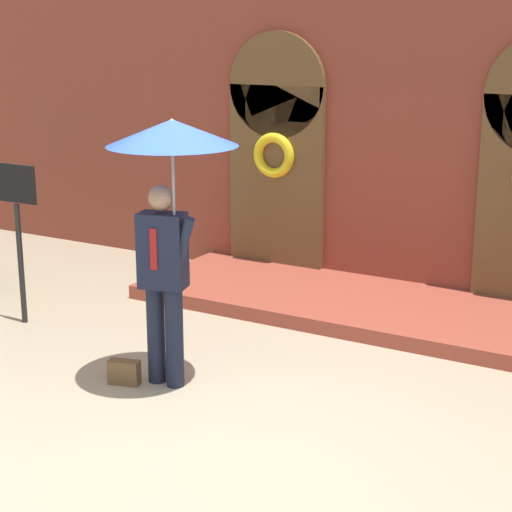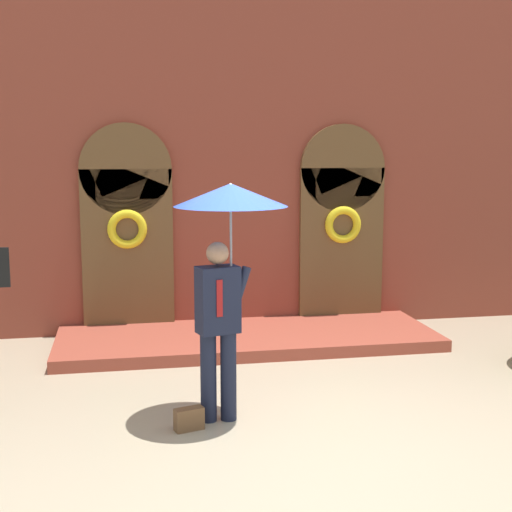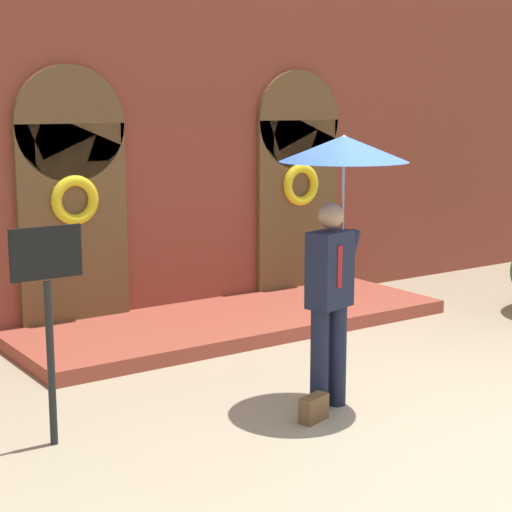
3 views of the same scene
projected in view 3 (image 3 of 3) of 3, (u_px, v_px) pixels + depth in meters
ground_plane at (420, 401)px, 7.65m from camera, size 80.00×80.00×0.00m
building_facade at (184, 99)px, 10.54m from camera, size 14.00×2.30×5.60m
person_with_umbrella at (340, 189)px, 7.22m from camera, size 1.10×1.10×2.36m
handbag at (314, 408)px, 7.15m from camera, size 0.30×0.19×0.22m
sign_post at (48, 299)px, 6.48m from camera, size 0.56×0.06×1.72m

